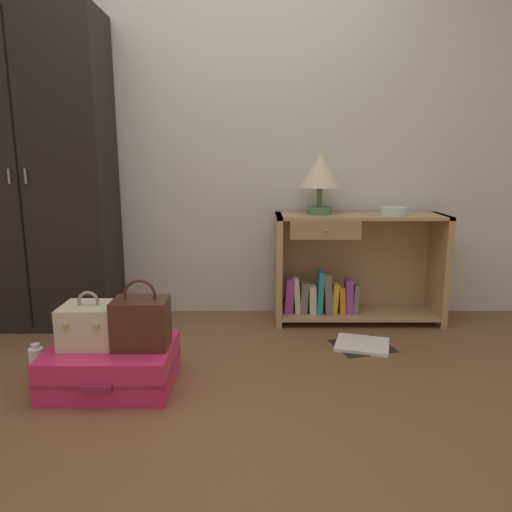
# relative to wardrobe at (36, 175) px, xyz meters

# --- Properties ---
(ground_plane) EXTENTS (9.00, 9.00, 0.00)m
(ground_plane) POSITION_rel_wardrobe_xyz_m (1.20, -1.20, -1.01)
(ground_plane) COLOR brown
(back_wall) EXTENTS (6.40, 0.10, 2.60)m
(back_wall) POSITION_rel_wardrobe_xyz_m (1.20, 0.30, 0.29)
(back_wall) COLOR beige
(back_wall) RESTS_ON ground_plane
(wardrobe) EXTENTS (0.97, 0.47, 2.02)m
(wardrobe) POSITION_rel_wardrobe_xyz_m (0.00, 0.00, 0.00)
(wardrobe) COLOR black
(wardrobe) RESTS_ON ground_plane
(bookshelf) EXTENTS (1.14, 0.37, 0.74)m
(bookshelf) POSITION_rel_wardrobe_xyz_m (2.09, 0.06, -0.65)
(bookshelf) COLOR tan
(bookshelf) RESTS_ON ground_plane
(table_lamp) EXTENTS (0.28, 0.28, 0.40)m
(table_lamp) POSITION_rel_wardrobe_xyz_m (1.87, 0.06, 0.00)
(table_lamp) COLOR #4C7542
(table_lamp) RESTS_ON bookshelf
(bowl) EXTENTS (0.18, 0.18, 0.05)m
(bowl) POSITION_rel_wardrobe_xyz_m (2.35, 0.01, -0.24)
(bowl) COLOR silver
(bowl) RESTS_ON bookshelf
(suitcase_large) EXTENTS (0.61, 0.49, 0.21)m
(suitcase_large) POSITION_rel_wardrobe_xyz_m (0.72, -0.94, -0.90)
(suitcase_large) COLOR #DB2860
(suitcase_large) RESTS_ON ground_plane
(train_case) EXTENTS (0.26, 0.24, 0.27)m
(train_case) POSITION_rel_wardrobe_xyz_m (0.62, -0.91, -0.70)
(train_case) COLOR beige
(train_case) RESTS_ON suitcase_large
(handbag) EXTENTS (0.26, 0.19, 0.34)m
(handbag) POSITION_rel_wardrobe_xyz_m (0.88, -0.94, -0.68)
(handbag) COLOR #472319
(handbag) RESTS_ON suitcase_large
(bottle) EXTENTS (0.07, 0.07, 0.20)m
(bottle) POSITION_rel_wardrobe_xyz_m (0.33, -0.89, -0.91)
(bottle) COLOR white
(bottle) RESTS_ON ground_plane
(open_book_on_floor) EXTENTS (0.40, 0.37, 0.02)m
(open_book_on_floor) POSITION_rel_wardrobe_xyz_m (2.08, -0.43, -1.00)
(open_book_on_floor) COLOR white
(open_book_on_floor) RESTS_ON ground_plane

